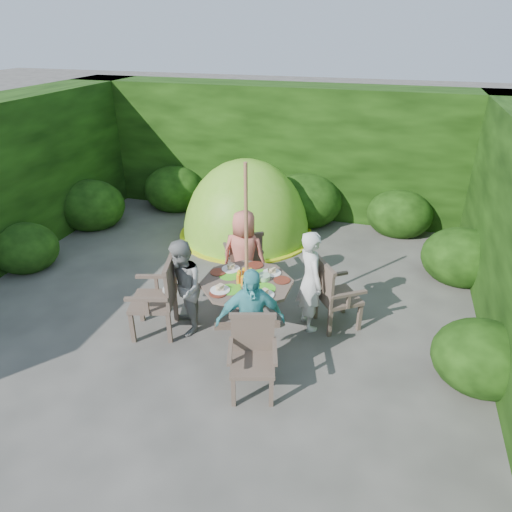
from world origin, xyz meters
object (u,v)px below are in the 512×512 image
(patio_table, at_px, (247,289))
(garden_chair_front, at_px, (253,355))
(parasol_pole, at_px, (246,252))
(child_right, at_px, (310,281))
(garden_chair_right, at_px, (333,293))
(garden_chair_left, at_px, (159,296))
(child_back, at_px, (244,255))
(garden_chair_back, at_px, (244,257))
(dome_tent, at_px, (246,235))
(child_left, at_px, (182,288))
(child_front, at_px, (250,322))

(patio_table, bearing_deg, garden_chair_front, -69.42)
(parasol_pole, height_order, child_right, parasol_pole)
(garden_chair_right, distance_m, garden_chair_left, 2.20)
(parasol_pole, height_order, child_back, parasol_pole)
(child_right, bearing_deg, garden_chair_right, -105.45)
(garden_chair_back, distance_m, dome_tent, 1.87)
(garden_chair_back, distance_m, child_left, 1.38)
(garden_chair_right, xyz_separation_m, dome_tent, (-1.94, 2.40, -0.48))
(garden_chair_right, xyz_separation_m, garden_chair_back, (-1.41, 0.67, -0.02))
(dome_tent, bearing_deg, garden_chair_back, -82.88)
(child_front, bearing_deg, garden_chair_back, 86.22)
(child_front, bearing_deg, garden_chair_right, 31.94)
(garden_chair_right, height_order, child_right, child_right)
(garden_chair_back, bearing_deg, garden_chair_front, 79.60)
(garden_chair_front, xyz_separation_m, child_right, (0.36, 1.31, 0.22))
(garden_chair_front, height_order, child_right, child_right)
(garden_chair_front, bearing_deg, dome_tent, 92.59)
(child_left, distance_m, child_front, 1.13)
(child_left, relative_size, child_front, 0.96)
(child_right, height_order, child_front, child_right)
(garden_chair_left, xyz_separation_m, child_left, (0.27, 0.11, 0.10))
(garden_chair_back, height_order, garden_chair_front, garden_chair_back)
(child_back, xyz_separation_m, child_front, (0.56, -1.50, -0.00))
(garden_chair_back, xyz_separation_m, child_front, (0.65, -1.79, 0.19))
(patio_table, height_order, garden_chair_right, garden_chair_right)
(garden_chair_back, relative_size, child_front, 0.67)
(child_right, xyz_separation_m, child_front, (-0.47, -1.03, -0.02))
(garden_chair_front, bearing_deg, child_back, 94.42)
(garden_chair_right, relative_size, garden_chair_left, 0.92)
(garden_chair_back, bearing_deg, parasol_pole, 79.10)
(child_front, relative_size, dome_tent, 0.46)
(garden_chair_back, relative_size, garden_chair_front, 1.03)
(garden_chair_right, distance_m, child_left, 1.91)
(child_back, distance_m, dome_tent, 2.21)
(garden_chair_left, xyz_separation_m, garden_chair_back, (0.65, 1.43, -0.06))
(child_left, distance_m, dome_tent, 3.12)
(child_front, bearing_deg, garden_chair_front, -92.33)
(child_back, bearing_deg, parasol_pole, 109.61)
(child_right, bearing_deg, child_front, 123.25)
(garden_chair_left, height_order, dome_tent, dome_tent)
(parasol_pole, distance_m, garden_chair_front, 1.28)
(child_left, distance_m, child_back, 1.13)
(child_right, relative_size, dome_tent, 0.47)
(garden_chair_left, height_order, child_left, child_left)
(parasol_pole, bearing_deg, child_front, -69.50)
(parasol_pole, relative_size, child_left, 1.76)
(garden_chair_back, height_order, child_back, child_back)
(parasol_pole, relative_size, garden_chair_right, 2.43)
(garden_chair_right, height_order, garden_chair_front, garden_chair_right)
(parasol_pole, distance_m, child_left, 0.93)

